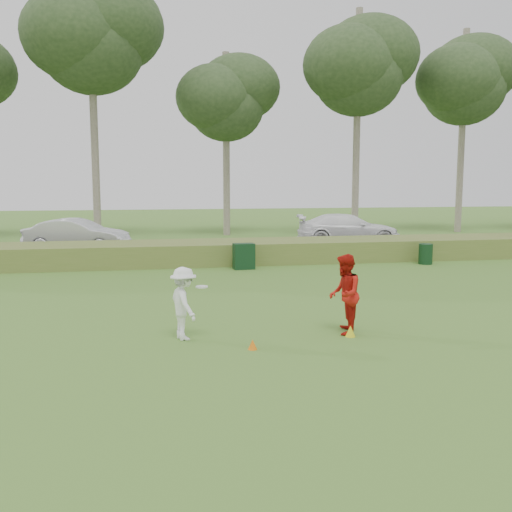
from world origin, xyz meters
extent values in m
plane|color=#3F7025|center=(0.00, 0.00, 0.00)|extent=(120.00, 120.00, 0.00)
cube|color=#586E2C|center=(0.00, 12.00, 0.45)|extent=(80.00, 3.00, 0.90)
cube|color=#2D2D2D|center=(0.00, 17.00, 0.03)|extent=(80.00, 6.00, 0.06)
cylinder|color=gray|center=(-6.00, 23.00, 7.75)|extent=(0.44, 0.44, 15.50)
ellipsoid|color=#2B4120|center=(-6.00, 23.00, 11.62)|extent=(7.80, 7.80, 6.60)
cylinder|color=gray|center=(2.00, 24.50, 5.75)|extent=(0.44, 0.44, 11.50)
ellipsoid|color=#2B4120|center=(2.00, 24.50, 8.62)|extent=(6.24, 6.24, 5.28)
cylinder|color=gray|center=(10.00, 22.50, 7.00)|extent=(0.44, 0.44, 14.00)
ellipsoid|color=#2B4120|center=(10.00, 22.50, 10.50)|extent=(7.28, 7.28, 6.16)
cylinder|color=gray|center=(18.00, 23.80, 6.75)|extent=(0.44, 0.44, 13.50)
ellipsoid|color=#2B4120|center=(18.00, 23.80, 10.12)|extent=(7.02, 7.02, 5.94)
imported|color=white|center=(-2.35, 0.15, 0.80)|extent=(0.87, 1.17, 1.61)
cylinder|color=white|center=(-1.95, 0.15, 1.16)|extent=(0.27, 0.27, 0.03)
imported|color=red|center=(1.28, -0.04, 0.91)|extent=(0.95, 1.07, 1.83)
cone|color=orange|center=(-1.01, -0.90, 0.10)|extent=(0.19, 0.19, 0.21)
cone|color=yellow|center=(1.32, -0.35, 0.13)|extent=(0.23, 0.23, 0.25)
cube|color=#113319|center=(0.64, 9.93, 0.51)|extent=(0.85, 0.57, 1.02)
cylinder|color=#113318|center=(8.38, 9.83, 0.43)|extent=(0.70, 0.70, 0.86)
imported|color=silver|center=(-6.43, 16.34, 0.87)|extent=(5.19, 3.02, 1.62)
imported|color=white|center=(7.78, 17.61, 0.87)|extent=(5.94, 3.30, 1.63)
camera|label=1|loc=(-3.10, -12.16, 3.45)|focal=40.00mm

